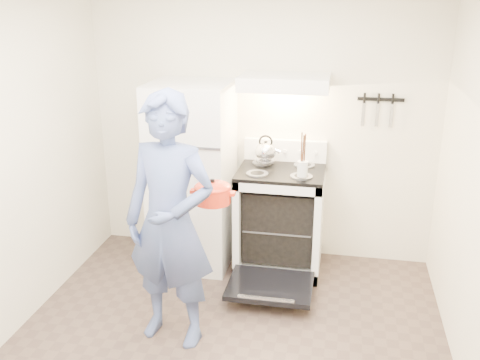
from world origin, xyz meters
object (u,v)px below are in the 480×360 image
(tea_kettle, at_px, (266,150))
(dutch_oven, at_px, (213,195))
(refrigerator, at_px, (193,176))
(stove_body, at_px, (280,221))
(person, at_px, (170,222))

(tea_kettle, height_order, dutch_oven, tea_kettle)
(refrigerator, xyz_separation_m, stove_body, (0.81, 0.02, -0.39))
(stove_body, xyz_separation_m, dutch_oven, (-0.41, -0.87, 0.55))
(refrigerator, xyz_separation_m, dutch_oven, (0.40, -0.85, 0.16))
(dutch_oven, bearing_deg, refrigerator, 115.29)
(tea_kettle, xyz_separation_m, dutch_oven, (-0.25, -0.98, -0.08))
(refrigerator, height_order, tea_kettle, refrigerator)
(stove_body, relative_size, person, 0.50)
(refrigerator, height_order, person, person)
(person, distance_m, dutch_oven, 0.42)
(tea_kettle, bearing_deg, stove_body, -33.73)
(refrigerator, relative_size, dutch_oven, 5.02)
(stove_body, height_order, tea_kettle, tea_kettle)
(refrigerator, bearing_deg, person, -81.42)
(stove_body, xyz_separation_m, person, (-0.63, -1.22, 0.46))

